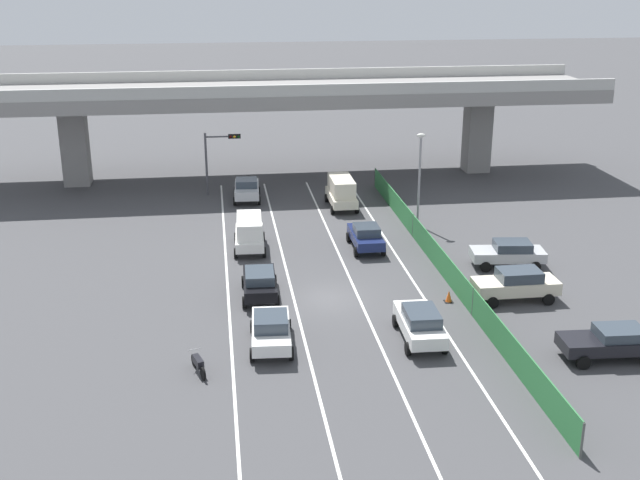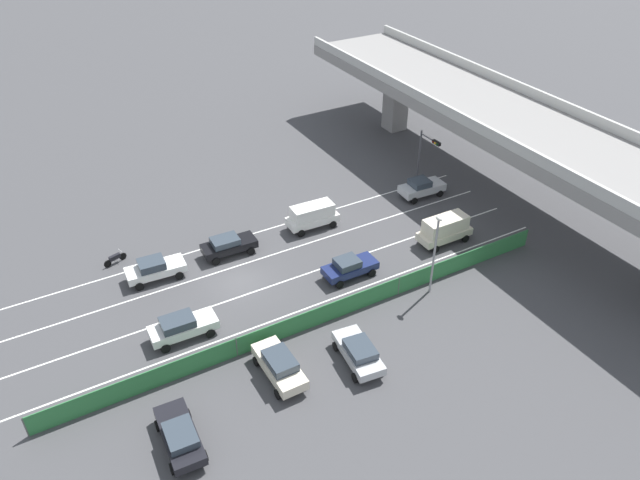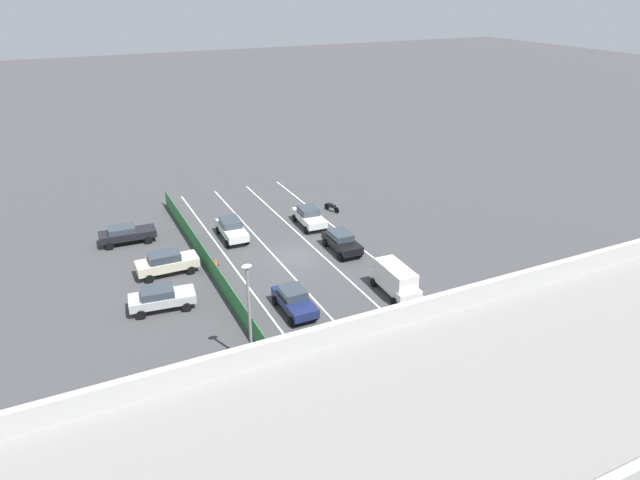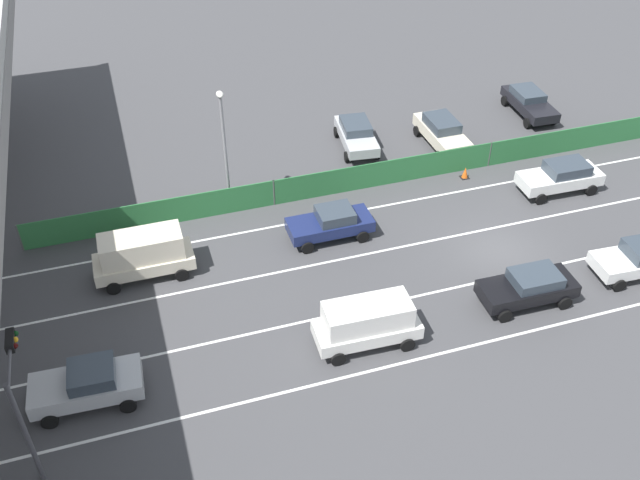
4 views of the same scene
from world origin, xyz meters
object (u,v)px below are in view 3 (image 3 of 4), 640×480
Objects in this scene: car_van_cream at (365,374)px; car_hatchback_white at (232,228)px; car_sedan_silver at (503,375)px; car_sedan_black at (342,241)px; parked_sedan_dark at (126,233)px; street_lamp at (249,305)px; car_sedan_navy at (294,300)px; parked_sedan_cream at (167,262)px; traffic_light at (567,343)px; traffic_cone at (215,262)px; car_van_white at (395,278)px; car_sedan_white at (309,216)px; motorcycle at (332,207)px; parked_wagon_silver at (161,297)px.

car_hatchback_white is (0.24, -22.45, -0.35)m from car_van_cream.
car_van_cream is 7.52m from car_sedan_silver.
car_hatchback_white reaches higher than car_sedan_black.
street_lamp is (-3.97, 20.44, 3.14)m from parked_sedan_dark.
car_sedan_navy is 11.24m from parked_sedan_cream.
parked_sedan_dark is at bearing -59.87° from traffic_light.
car_hatchback_white is 5.15m from traffic_cone.
car_van_white is 23.30m from parked_sedan_dark.
car_van_cream is at bearing 109.85° from parked_sedan_cream.
car_sedan_navy is 0.94× the size of car_van_white.
car_van_white is 0.98× the size of car_hatchback_white.
parked_sedan_dark is 1.03× the size of parked_sedan_cream.
car_sedan_white is (0.33, -13.78, -0.30)m from car_van_white.
motorcycle is 0.29× the size of street_lamp.
car_van_white is at bearing 79.05° from motorcycle.
car_sedan_navy is 18.37m from motorcycle.
car_sedan_white is 0.96× the size of parked_sedan_dark.
street_lamp is (-3.45, 8.45, 3.11)m from parked_wagon_silver.
parked_sedan_cream reaches higher than parked_wagon_silver.
traffic_light is at bearing 117.54° from traffic_cone.
car_van_white is at bearing 173.13° from car_sedan_navy.
car_hatchback_white reaches higher than traffic_cone.
parked_sedan_cream is at bearing -35.81° from car_van_white.
traffic_light is (-1.87, 20.87, 2.61)m from car_sedan_black.
parked_sedan_dark is 35.03m from traffic_light.
parked_sedan_cream reaches higher than traffic_cone.
car_sedan_white is 6.02m from car_sedan_black.
car_van_cream reaches higher than traffic_cone.
street_lamp reaches higher than parked_sedan_cream.
motorcycle is at bearing -92.73° from traffic_light.
car_sedan_white reaches higher than car_sedan_navy.
street_lamp is (11.69, 11.10, 3.11)m from car_sedan_black.
parked_sedan_dark reaches higher than motorcycle.
traffic_light is (-1.70, 13.11, 2.30)m from car_van_white.
car_van_cream is at bearing -22.99° from car_sedan_silver.
car_sedan_navy is 0.96× the size of car_sedan_black.
car_sedan_white is 1.05× the size of car_sedan_silver.
parked_wagon_silver is at bearing 74.06° from parked_sedan_cream.
car_sedan_navy is at bearing -89.39° from car_van_cream.
car_sedan_white is at bearing -158.12° from traffic_cone.
parked_sedan_cream reaches higher than parked_sedan_dark.
parked_sedan_dark is at bearing -74.76° from parked_sedan_cream.
parked_wagon_silver is at bearing -59.14° from car_van_cream.
parked_wagon_silver is (-0.52, 11.99, 0.02)m from parked_sedan_dark.
car_hatchback_white is 8.84m from parked_sedan_dark.
car_sedan_white is at bearing -88.64° from car_van_white.
traffic_light is at bearing 122.96° from car_sedan_navy.
car_sedan_white is 2.38× the size of motorcycle.
car_sedan_white is at bearing -85.68° from traffic_light.
car_sedan_navy is 9.23m from car_van_cream.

